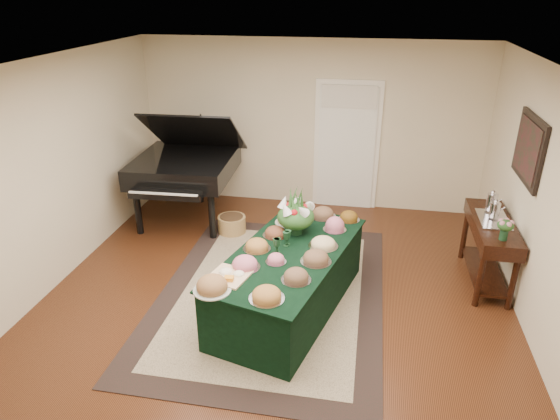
% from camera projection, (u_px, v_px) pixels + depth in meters
% --- Properties ---
extents(ground, '(6.00, 6.00, 0.00)m').
position_uv_depth(ground, '(275.00, 301.00, 5.92)').
color(ground, black).
rests_on(ground, ground).
extents(area_rug, '(2.65, 3.71, 0.01)m').
position_uv_depth(area_rug, '(272.00, 293.00, 6.06)').
color(area_rug, black).
rests_on(area_rug, ground).
extents(kitchen_doorway, '(1.05, 0.07, 2.10)m').
position_uv_depth(kitchen_doorway, '(346.00, 147.00, 8.06)').
color(kitchen_doorway, white).
rests_on(kitchen_doorway, ground).
extents(buffet_table, '(1.61, 2.47, 0.75)m').
position_uv_depth(buffet_table, '(289.00, 280.00, 5.64)').
color(buffet_table, black).
rests_on(buffet_table, ground).
extents(food_platters, '(1.52, 2.26, 0.13)m').
position_uv_depth(food_platters, '(289.00, 246.00, 5.50)').
color(food_platters, silver).
rests_on(food_platters, buffet_table).
extents(cutting_board, '(0.46, 0.46, 0.10)m').
position_uv_depth(cutting_board, '(230.00, 273.00, 5.01)').
color(cutting_board, tan).
rests_on(cutting_board, buffet_table).
extents(green_goblets, '(0.17, 0.29, 0.18)m').
position_uv_depth(green_goblets, '(282.00, 242.00, 5.50)').
color(green_goblets, '#15351D').
rests_on(green_goblets, buffet_table).
extents(floral_centerpiece, '(0.45, 0.45, 0.45)m').
position_uv_depth(floral_centerpiece, '(296.00, 212.00, 5.79)').
color(floral_centerpiece, '#15351D').
rests_on(floral_centerpiece, buffet_table).
extents(grand_piano, '(1.61, 1.81, 1.77)m').
position_uv_depth(grand_piano, '(185.00, 166.00, 7.63)').
color(grand_piano, black).
rests_on(grand_piano, ground).
extents(wicker_basket, '(0.42, 0.42, 0.26)m').
position_uv_depth(wicker_basket, '(232.00, 225.00, 7.50)').
color(wicker_basket, olive).
rests_on(wicker_basket, ground).
extents(mahogany_sideboard, '(0.45, 1.36, 0.84)m').
position_uv_depth(mahogany_sideboard, '(491.00, 235.00, 6.05)').
color(mahogany_sideboard, black).
rests_on(mahogany_sideboard, ground).
extents(tea_service, '(0.34, 0.58, 0.30)m').
position_uv_depth(tea_service, '(493.00, 208.00, 6.03)').
color(tea_service, silver).
rests_on(tea_service, mahogany_sideboard).
extents(pink_bouquet, '(0.20, 0.20, 0.25)m').
position_uv_depth(pink_bouquet, '(505.00, 226.00, 5.47)').
color(pink_bouquet, '#15351D').
rests_on(pink_bouquet, mahogany_sideboard).
extents(wall_painting, '(0.05, 0.95, 0.75)m').
position_uv_depth(wall_painting, '(529.00, 149.00, 5.56)').
color(wall_painting, black).
rests_on(wall_painting, ground).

